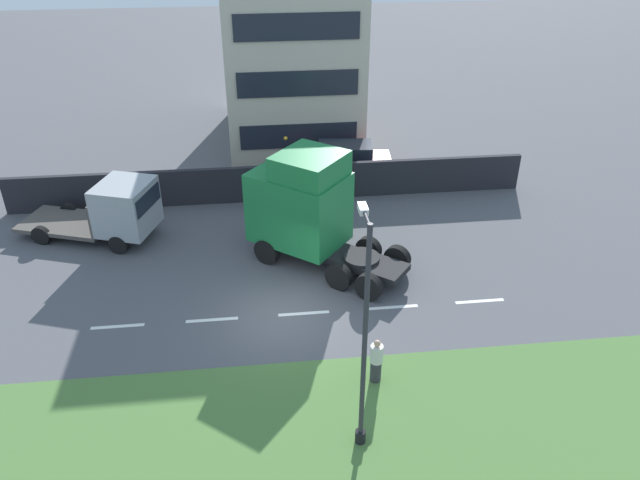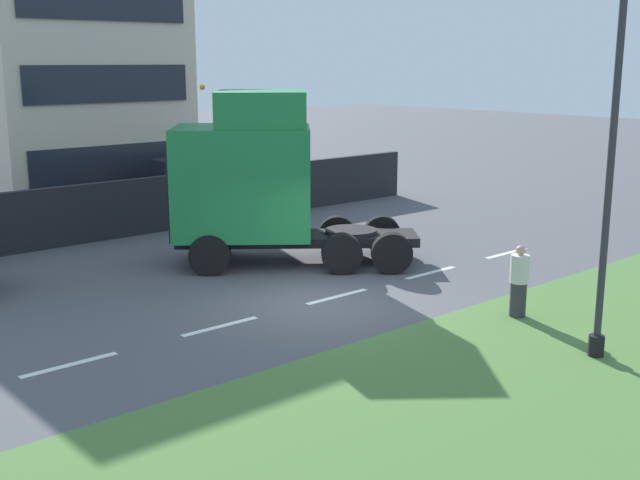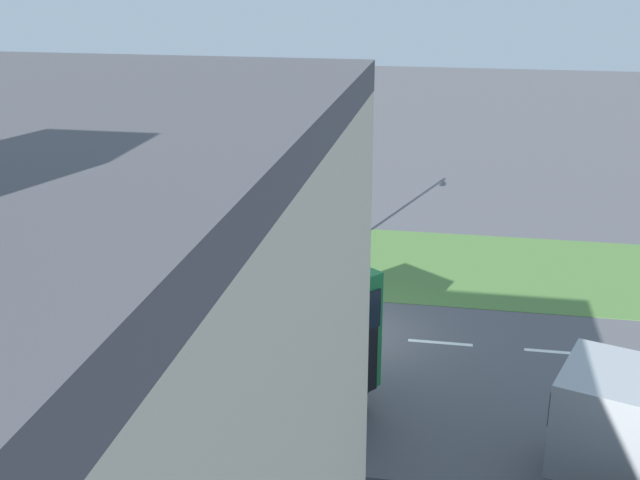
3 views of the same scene
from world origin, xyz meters
name	(u,v)px [view 3 (image 3 of 3)]	position (x,y,z in m)	size (l,w,h in m)	color
ground_plane	(352,336)	(0.00, 0.00, 0.00)	(120.00, 120.00, 0.00)	#515156
grass_verge	(376,261)	(-6.00, 0.00, 0.01)	(7.00, 44.00, 0.01)	#4C7538
lane_markings	(328,334)	(0.00, -0.70, 0.00)	(0.16, 14.60, 0.00)	white
lorry_cab	(284,315)	(3.72, -1.11, 2.26)	(5.79, 6.30, 4.65)	black
flatbed_truck	(638,434)	(6.07, 6.51, 1.38)	(4.04, 6.25, 2.61)	#999EA3
lamp_post	(328,174)	(-5.80, -1.70, 3.20)	(1.26, 0.29, 6.79)	black
pedestrian	(291,261)	(-3.57, -2.56, 0.75)	(0.39, 0.39, 1.54)	#333338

